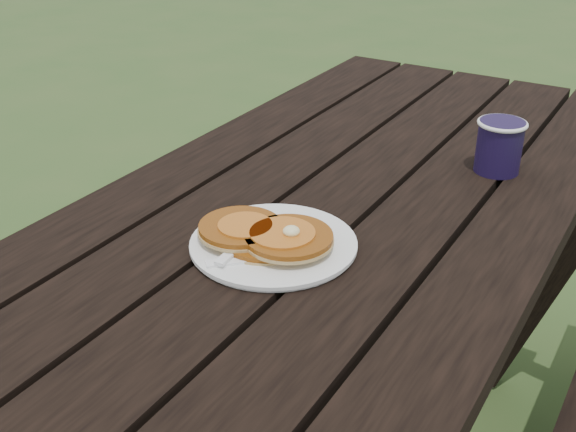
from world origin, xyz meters
The scene contains 6 objects.
picnic_table centered at (0.00, 0.00, 0.37)m, with size 1.36×1.80×0.75m.
plate centered at (0.00, -0.15, 0.76)m, with size 0.25×0.25×0.01m, color white.
pancake_stack centered at (0.00, -0.16, 0.77)m, with size 0.21×0.14×0.04m.
knife centered at (0.02, -0.20, 0.76)m, with size 0.02×0.18×0.01m, color white.
fork centered at (-0.03, -0.20, 0.77)m, with size 0.03×0.16×0.01m, color white, non-canonical shape.
coffee_cup centered at (0.21, 0.31, 0.81)m, with size 0.09×0.09×0.10m.
Camera 1 is at (0.51, -0.95, 1.30)m, focal length 45.00 mm.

